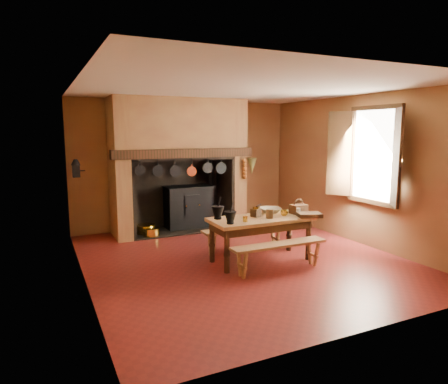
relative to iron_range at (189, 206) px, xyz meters
name	(u,v)px	position (x,y,z in m)	size (l,w,h in m)	color
floor	(242,259)	(0.04, -2.45, -0.48)	(5.50, 5.50, 0.00)	maroon
ceiling	(243,88)	(0.04, -2.45, 2.32)	(5.50, 5.50, 0.00)	silver
back_wall	(185,164)	(0.04, 0.30, 0.92)	(5.00, 0.02, 2.80)	olive
wall_left	(81,185)	(-2.46, -2.45, 0.92)	(0.02, 5.50, 2.80)	olive
wall_right	(359,170)	(2.54, -2.45, 0.92)	(0.02, 5.50, 2.80)	olive
wall_front	(368,204)	(0.04, -5.20, 0.92)	(5.00, 0.02, 2.80)	olive
chimney_breast	(179,146)	(-0.26, -0.14, 1.33)	(2.95, 0.96, 2.80)	olive
iron_range	(189,206)	(0.00, 0.00, 0.00)	(1.12, 0.55, 1.60)	black
hearth_pans	(147,230)	(-1.01, -0.23, -0.39)	(0.51, 0.62, 0.20)	#B68C2A
hanging_pans	(185,170)	(-0.30, -0.64, 0.88)	(1.92, 0.29, 0.27)	black
onion_string	(245,169)	(1.04, -0.66, 0.85)	(0.12, 0.10, 0.46)	#B26D20
herb_bunch	(252,166)	(1.22, -0.66, 0.90)	(0.20, 0.20, 0.35)	brown
window	(370,155)	(2.39, -2.85, 1.22)	(0.39, 1.75, 1.76)	white
wall_coffee_mill	(76,167)	(-2.38, -0.90, 1.03)	(0.23, 0.16, 0.31)	black
work_table	(261,224)	(0.28, -2.67, 0.13)	(1.69, 0.75, 0.73)	tan
bench_front	(279,250)	(0.28, -3.22, -0.15)	(1.57, 0.27, 0.44)	tan
bench_back	(245,233)	(0.28, -2.11, -0.15)	(1.57, 0.28, 0.44)	tan
mortar_large	(218,212)	(-0.41, -2.47, 0.37)	(0.21, 0.21, 0.35)	black
mortar_small	(230,217)	(-0.37, -2.86, 0.36)	(0.19, 0.19, 0.33)	black
coffee_grinder	(256,212)	(0.23, -2.58, 0.33)	(0.20, 0.17, 0.20)	#322210
brass_mug_a	(245,219)	(-0.10, -2.83, 0.29)	(0.08, 0.08, 0.09)	#B68C2A
brass_mug_b	(258,214)	(0.27, -2.57, 0.29)	(0.08, 0.08, 0.09)	#B68C2A
mixing_bowl	(271,210)	(0.62, -2.41, 0.29)	(0.36, 0.36, 0.09)	tan
stoneware_crock	(270,214)	(0.38, -2.78, 0.32)	(0.12, 0.12, 0.15)	#52361E
glass_jar	(298,212)	(0.93, -2.79, 0.31)	(0.07, 0.07, 0.12)	beige
wicker_basket	(298,208)	(1.02, -2.65, 0.33)	(0.29, 0.22, 0.26)	#462815
wooden_tray	(309,215)	(1.02, -2.96, 0.28)	(0.38, 0.27, 0.06)	#322210
brass_cup	(284,213)	(0.69, -2.73, 0.30)	(0.12, 0.12, 0.10)	#B68C2A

